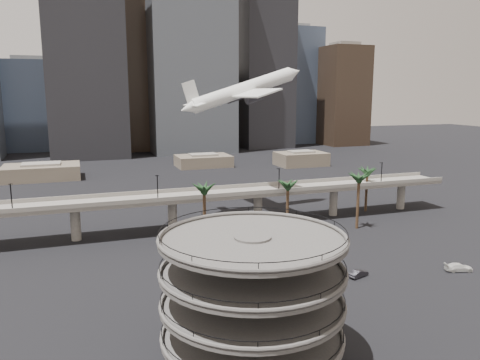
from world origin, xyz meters
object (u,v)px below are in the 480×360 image
object	(u,v)px
overpass	(216,198)
car_b	(359,274)
parking_ramp	(252,288)
airborne_jet	(243,90)
car_a	(259,293)
car_c	(459,267)

from	to	relation	value
overpass	car_b	size ratio (longest dim) A/B	32.08
parking_ramp	car_b	world-z (taller)	parking_ramp
parking_ramp	airborne_jet	xyz separation A→B (m)	(24.10, 70.66, 23.52)
airborne_jet	car_b	distance (m)	61.09
overpass	car_a	bearing A→B (deg)	-97.24
car_b	car_c	bearing A→B (deg)	-119.83
car_b	car_c	xyz separation A→B (m)	(19.25, -3.66, 0.07)
airborne_jet	car_a	bearing A→B (deg)	-113.62
car_b	car_c	distance (m)	19.60
parking_ramp	car_a	xyz separation A→B (m)	(7.68, 17.18, -9.10)
airborne_jet	car_b	world-z (taller)	airborne_jet
car_b	parking_ramp	bearing A→B (deg)	105.48
overpass	car_a	world-z (taller)	overpass
car_b	car_c	size ratio (longest dim) A/B	0.80
parking_ramp	car_c	size ratio (longest dim) A/B	4.37
overpass	car_c	world-z (taller)	overpass
car_a	car_c	world-z (taller)	car_c
airborne_jet	car_a	distance (m)	64.76
overpass	car_a	size ratio (longest dim) A/B	30.24
parking_ramp	car_c	distance (m)	50.43
parking_ramp	car_c	world-z (taller)	parking_ramp
overpass	car_b	world-z (taller)	overpass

